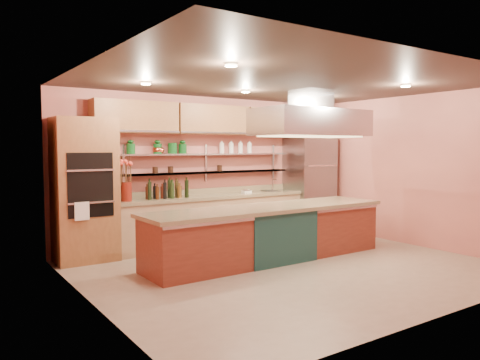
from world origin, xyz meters
TOP-DOWN VIEW (x-y plane):
  - floor at (0.00, 0.00)m, footprint 6.00×5.00m
  - ceiling at (0.00, 0.00)m, footprint 6.00×5.00m
  - wall_back at (0.00, 2.50)m, footprint 6.00×0.04m
  - wall_front at (0.00, -2.50)m, footprint 6.00×0.04m
  - wall_left at (-3.00, 0.00)m, footprint 0.04×5.00m
  - wall_right at (3.00, 0.00)m, footprint 0.04×5.00m
  - oven_stack at (-2.45, 2.18)m, footprint 0.95×0.64m
  - refrigerator at (2.35, 2.14)m, footprint 0.95×0.72m
  - back_counter at (-0.05, 2.20)m, footprint 3.84×0.64m
  - wall_shelf_lower at (-0.05, 2.37)m, footprint 3.60×0.26m
  - wall_shelf_upper at (-0.05, 2.37)m, footprint 3.60×0.26m
  - upper_cabinets at (0.00, 2.32)m, footprint 4.60×0.36m
  - range_hood at (0.93, 0.59)m, footprint 2.00×1.00m
  - ceiling_downlights at (0.00, 0.20)m, footprint 4.00×2.80m
  - island at (0.03, 0.59)m, footprint 4.20×0.94m
  - flower_vase at (-1.77, 2.15)m, footprint 0.22×0.22m
  - oil_bottle_cluster at (-1.02, 2.15)m, footprint 0.86×0.56m
  - kitchen_scale at (0.69, 2.15)m, footprint 0.19×0.16m
  - bar_faucet at (1.41, 2.25)m, footprint 0.04×0.04m
  - copper_kettle at (-1.06, 2.37)m, footprint 0.21×0.21m
  - green_canister at (-0.81, 2.37)m, footprint 0.22×0.22m

SIDE VIEW (x-z plane):
  - floor at x=0.00m, z-range -0.02..0.00m
  - island at x=0.03m, z-range 0.00..0.87m
  - back_counter at x=-0.05m, z-range 0.00..0.93m
  - kitchen_scale at x=0.69m, z-range 0.93..1.02m
  - bar_faucet at x=1.41m, z-range 0.93..1.16m
  - refrigerator at x=2.35m, z-range 0.00..2.10m
  - oil_bottle_cluster at x=-1.02m, z-range 0.93..1.20m
  - flower_vase at x=-1.77m, z-range 0.93..1.25m
  - oven_stack at x=-2.45m, z-range 0.00..2.30m
  - wall_shelf_lower at x=-0.05m, z-range 1.34..1.36m
  - wall_back at x=0.00m, z-range 0.00..2.80m
  - wall_front at x=0.00m, z-range 0.00..2.80m
  - wall_left at x=-3.00m, z-range 0.00..2.80m
  - wall_right at x=3.00m, z-range 0.00..2.80m
  - wall_shelf_upper at x=-0.05m, z-range 1.69..1.71m
  - copper_kettle at x=-1.06m, z-range 1.71..1.84m
  - green_canister at x=-0.81m, z-range 1.71..1.91m
  - range_hood at x=0.93m, z-range 2.02..2.48m
  - upper_cabinets at x=0.00m, z-range 2.08..2.62m
  - ceiling_downlights at x=0.00m, z-range 2.76..2.78m
  - ceiling at x=0.00m, z-range 2.79..2.81m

